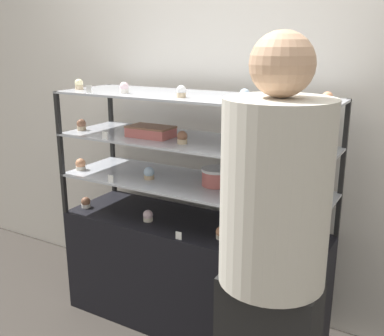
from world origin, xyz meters
TOP-DOWN VIEW (x-y plane):
  - ground_plane at (0.00, 0.00)m, footprint 20.00×20.00m
  - back_wall at (0.00, 0.39)m, footprint 8.00×0.05m
  - display_base at (0.00, 0.00)m, footprint 1.56×0.50m
  - display_riser_lower at (0.00, 0.00)m, footprint 1.56×0.50m
  - display_riser_middle at (0.00, 0.00)m, footprint 1.56×0.50m
  - display_riser_upper at (0.00, 0.00)m, footprint 1.56×0.50m
  - layer_cake_centerpiece at (0.14, 0.03)m, footprint 0.17×0.17m
  - sheet_cake_frosted at (-0.25, -0.04)m, footprint 0.26×0.15m
  - cupcake_0 at (-0.72, -0.11)m, footprint 0.06×0.06m
  - cupcake_1 at (-0.24, -0.10)m, footprint 0.06×0.06m
  - cupcake_2 at (0.24, -0.10)m, footprint 0.06×0.06m
  - cupcake_3 at (0.73, -0.07)m, footprint 0.06×0.06m
  - price_tag_0 at (0.05, -0.23)m, footprint 0.04×0.00m
  - cupcake_4 at (-0.73, -0.12)m, footprint 0.06×0.06m
  - cupcake_5 at (-0.25, -0.06)m, footprint 0.06×0.06m
  - cupcake_6 at (0.73, -0.05)m, footprint 0.06×0.06m
  - price_tag_1 at (-0.40, -0.23)m, footprint 0.04×0.00m
  - cupcake_7 at (-0.73, -0.09)m, footprint 0.06×0.06m
  - cupcake_8 at (0.00, -0.10)m, footprint 0.06×0.06m
  - cupcake_9 at (0.73, -0.05)m, footprint 0.06×0.06m
  - price_tag_2 at (-0.43, -0.23)m, footprint 0.04×0.00m
  - cupcake_10 at (-0.72, -0.09)m, footprint 0.05×0.05m
  - cupcake_11 at (-0.36, -0.12)m, footprint 0.05×0.05m
  - cupcake_12 at (0.01, -0.13)m, footprint 0.05×0.05m
  - cupcake_13 at (0.36, -0.12)m, footprint 0.05×0.05m
  - cupcake_14 at (0.73, -0.05)m, footprint 0.05×0.05m
  - price_tag_3 at (-0.52, -0.23)m, footprint 0.04×0.00m
  - donut_glazed at (0.45, 0.01)m, footprint 0.12×0.12m
  - customer_figure at (0.70, -0.61)m, footprint 0.40×0.40m

SIDE VIEW (x-z plane):
  - ground_plane at x=0.00m, z-range 0.00..0.00m
  - display_base at x=0.00m, z-range 0.00..0.66m
  - price_tag_0 at x=0.05m, z-range 0.66..0.70m
  - cupcake_0 at x=-0.72m, z-range 0.66..0.73m
  - cupcake_1 at x=-0.24m, z-range 0.66..0.73m
  - cupcake_2 at x=0.24m, z-range 0.66..0.73m
  - cupcake_3 at x=0.73m, z-range 0.66..0.73m
  - display_riser_lower at x=0.00m, z-range 0.77..1.02m
  - customer_figure at x=0.70m, z-range 0.06..1.78m
  - price_tag_1 at x=-0.40m, z-range 0.91..0.95m
  - cupcake_4 at x=-0.73m, z-range 0.91..0.98m
  - cupcake_5 at x=-0.25m, z-range 0.91..0.98m
  - cupcake_6 at x=0.73m, z-range 0.91..0.98m
  - layer_cake_centerpiece at x=0.14m, z-range 0.91..1.01m
  - display_riser_middle at x=0.00m, z-range 1.02..1.27m
  - price_tag_2 at x=-0.43m, z-range 1.16..1.20m
  - sheet_cake_frosted at x=-0.25m, z-range 1.16..1.22m
  - cupcake_7 at x=-0.73m, z-range 1.15..1.22m
  - cupcake_8 at x=0.00m, z-range 1.15..1.22m
  - cupcake_9 at x=0.73m, z-range 1.15..1.22m
  - back_wall at x=0.00m, z-range 0.00..2.60m
  - display_riser_upper at x=0.00m, z-range 1.27..1.51m
  - donut_glazed at x=0.45m, z-range 1.40..1.44m
  - price_tag_3 at x=-0.52m, z-range 1.40..1.45m
  - cupcake_10 at x=-0.72m, z-range 1.40..1.46m
  - cupcake_11 at x=-0.36m, z-range 1.40..1.46m
  - cupcake_12 at x=0.01m, z-range 1.40..1.46m
  - cupcake_13 at x=0.36m, z-range 1.40..1.46m
  - cupcake_14 at x=0.73m, z-range 1.40..1.46m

